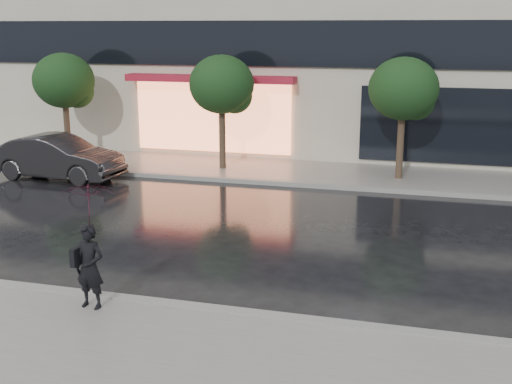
% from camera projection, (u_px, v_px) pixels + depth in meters
% --- Properties ---
extents(ground, '(120.00, 120.00, 0.00)m').
position_uv_depth(ground, '(210.00, 290.00, 12.26)').
color(ground, black).
rests_on(ground, ground).
extents(sidewalk_near, '(60.00, 4.50, 0.12)m').
position_uv_depth(sidewalk_near, '(135.00, 373.00, 9.20)').
color(sidewalk_near, slate).
rests_on(sidewalk_near, ground).
extents(sidewalk_far, '(60.00, 3.50, 0.12)m').
position_uv_depth(sidewalk_far, '(309.00, 173.00, 21.82)').
color(sidewalk_far, slate).
rests_on(sidewalk_far, ground).
extents(curb_near, '(60.00, 0.25, 0.14)m').
position_uv_depth(curb_near, '(191.00, 308.00, 11.30)').
color(curb_near, gray).
rests_on(curb_near, ground).
extents(curb_far, '(60.00, 0.25, 0.14)m').
position_uv_depth(curb_far, '(299.00, 184.00, 20.18)').
color(curb_far, gray).
rests_on(curb_far, ground).
extents(tree_far_west, '(2.20, 2.20, 3.99)m').
position_uv_depth(tree_far_west, '(66.00, 83.00, 23.16)').
color(tree_far_west, '#33261C').
rests_on(tree_far_west, ground).
extents(tree_mid_west, '(2.20, 2.20, 3.99)m').
position_uv_depth(tree_mid_west, '(224.00, 87.00, 21.64)').
color(tree_mid_west, '#33261C').
rests_on(tree_mid_west, ground).
extents(tree_mid_east, '(2.20, 2.20, 3.99)m').
position_uv_depth(tree_mid_east, '(405.00, 91.00, 20.12)').
color(tree_mid_east, '#33261C').
rests_on(tree_mid_east, ground).
extents(parked_car, '(4.49, 1.87, 1.44)m').
position_uv_depth(parked_car, '(58.00, 157.00, 21.05)').
color(parked_car, black).
rests_on(parked_car, ground).
extents(pedestrian_with_umbrella, '(1.04, 1.05, 2.23)m').
position_uv_depth(pedestrian_with_umbrella, '(89.00, 225.00, 10.85)').
color(pedestrian_with_umbrella, black).
rests_on(pedestrian_with_umbrella, sidewalk_near).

